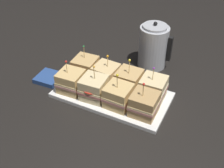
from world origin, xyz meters
TOP-DOWN VIEW (x-y plane):
  - ground_plane at (0.00, 0.00)m, footprint 6.00×6.00m
  - serving_platter at (0.00, 0.00)m, footprint 0.53×0.28m
  - sandwich_front_far_left at (-0.18, -0.06)m, footprint 0.12×0.12m
  - sandwich_front_center_left at (-0.06, -0.06)m, footprint 0.12×0.12m
  - sandwich_front_center_right at (0.06, -0.06)m, footprint 0.12×0.12m
  - sandwich_front_far_right at (0.18, -0.06)m, footprint 0.11×0.11m
  - sandwich_back_far_left at (-0.18, 0.06)m, footprint 0.12×0.12m
  - sandwich_back_center_left at (-0.06, 0.06)m, footprint 0.12×0.12m
  - sandwich_back_center_right at (0.06, 0.06)m, footprint 0.12×0.12m
  - sandwich_back_far_right at (0.18, 0.06)m, footprint 0.12×0.12m
  - kettle_steel at (0.07, 0.34)m, footprint 0.18×0.15m
  - napkin_stack at (-0.35, -0.03)m, footprint 0.12×0.12m

SIDE VIEW (x-z plane):
  - ground_plane at x=0.00m, z-range 0.00..0.00m
  - serving_platter at x=0.00m, z-range 0.00..0.02m
  - napkin_stack at x=-0.35m, z-range 0.00..0.02m
  - sandwich_back_center_left at x=-0.06m, z-range -0.01..0.15m
  - sandwich_front_far_left at x=-0.18m, z-range -0.01..0.15m
  - sandwich_front_far_right at x=0.18m, z-range -0.02..0.15m
  - sandwich_front_center_right at x=0.06m, z-range -0.02..0.16m
  - sandwich_back_far_right at x=0.18m, z-range -0.01..0.16m
  - sandwich_back_far_left at x=-0.18m, z-range -0.02..0.16m
  - sandwich_front_center_left at x=-0.06m, z-range -0.02..0.16m
  - sandwich_back_center_right at x=0.06m, z-range -0.02..0.16m
  - kettle_steel at x=0.07m, z-range -0.01..0.24m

